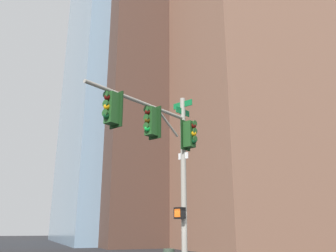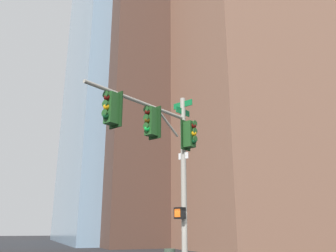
% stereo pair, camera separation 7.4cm
% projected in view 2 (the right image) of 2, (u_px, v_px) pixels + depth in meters
% --- Properties ---
extents(signal_pole_assembly, '(4.57, 2.59, 6.84)m').
position_uv_depth(signal_pole_assembly, '(164.00, 145.00, 12.21)').
color(signal_pole_assembly, '#9E998C').
rests_on(signal_pole_assembly, ground_plane).
extents(building_brick_nearside, '(18.79, 19.15, 48.50)m').
position_uv_depth(building_brick_nearside, '(247.00, 42.00, 43.10)').
color(building_brick_nearside, '#845B47').
rests_on(building_brick_nearside, ground_plane).
extents(building_brick_midblock, '(16.11, 16.67, 48.83)m').
position_uv_depth(building_brick_midblock, '(159.00, 66.00, 49.77)').
color(building_brick_midblock, '#4C3328').
rests_on(building_brick_midblock, ground_plane).
extents(building_glass_tower, '(28.52, 31.64, 79.23)m').
position_uv_depth(building_glass_tower, '(155.00, 23.00, 65.91)').
color(building_glass_tower, '#7A99B2').
rests_on(building_glass_tower, ground_plane).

